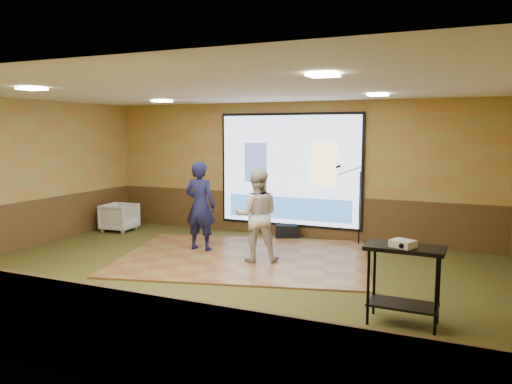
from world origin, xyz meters
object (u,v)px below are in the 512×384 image
at_px(dance_floor, 244,257).
at_px(av_table, 404,270).
at_px(projector_screen, 289,171).
at_px(banquet_chair, 120,217).
at_px(player_right, 257,215).
at_px(duffel_bag, 287,232).
at_px(mic_stand, 356,222).
at_px(projector, 403,244).
at_px(player_left, 200,206).

xyz_separation_m(dance_floor, av_table, (3.15, -2.11, 0.67)).
height_order(projector_screen, dance_floor, projector_screen).
bearing_deg(banquet_chair, player_right, -112.06).
relative_size(av_table, duffel_bag, 1.99).
height_order(dance_floor, banquet_chair, banquet_chair).
bearing_deg(av_table, dance_floor, 146.18).
bearing_deg(dance_floor, mic_stand, 48.46).
distance_m(projector_screen, projector, 5.31).
relative_size(av_table, mic_stand, 0.59).
bearing_deg(projector, projector_screen, 148.52).
relative_size(projector_screen, projector, 12.57).
distance_m(mic_stand, duffel_bag, 1.59).
relative_size(player_left, duffel_bag, 3.56).
bearing_deg(projector, av_table, 100.34).
bearing_deg(player_right, player_left, -38.22).
relative_size(player_left, projector, 6.61).
xyz_separation_m(player_left, player_right, (1.36, -0.34, -0.04)).
bearing_deg(player_right, duffel_bag, -108.70).
bearing_deg(projector_screen, duffel_bag, -80.22).
relative_size(player_right, projector, 6.29).
xyz_separation_m(player_left, banquet_chair, (-2.77, 0.95, -0.58)).
bearing_deg(duffel_bag, dance_floor, -93.61).
xyz_separation_m(player_left, projector, (4.16, -2.33, 0.12)).
distance_m(projector, mic_stand, 4.35).
bearing_deg(projector_screen, av_table, -54.29).
bearing_deg(player_right, projector, 120.12).
distance_m(av_table, banquet_chair, 7.66).
distance_m(projector, duffel_bag, 5.17).
distance_m(av_table, duffel_bag, 5.07).
bearing_deg(mic_stand, player_left, -144.75).
height_order(player_right, av_table, player_right).
xyz_separation_m(projector_screen, banquet_chair, (-3.88, -1.04, -1.15)).
bearing_deg(player_right, av_table, 121.29).
relative_size(projector_screen, banquet_chair, 4.59).
bearing_deg(mic_stand, dance_floor, -128.99).
xyz_separation_m(av_table, banquet_chair, (-6.94, 3.21, -0.36)).
relative_size(player_left, banquet_chair, 2.41).
xyz_separation_m(projector_screen, player_right, (0.25, -2.33, -0.61)).
bearing_deg(mic_stand, projector_screen, 173.03).
distance_m(dance_floor, player_right, 0.93).
height_order(dance_floor, av_table, av_table).
height_order(projector, duffel_bag, projector).
bearing_deg(banquet_chair, player_left, -113.74).
height_order(projector_screen, av_table, projector_screen).
distance_m(av_table, mic_stand, 4.26).
xyz_separation_m(projector_screen, player_left, (-1.11, -2.00, -0.57)).
height_order(dance_floor, duffel_bag, duffel_bag).
height_order(projector_screen, duffel_bag, projector_screen).
bearing_deg(projector, player_right, 167.91).
bearing_deg(player_right, dance_floor, -53.42).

